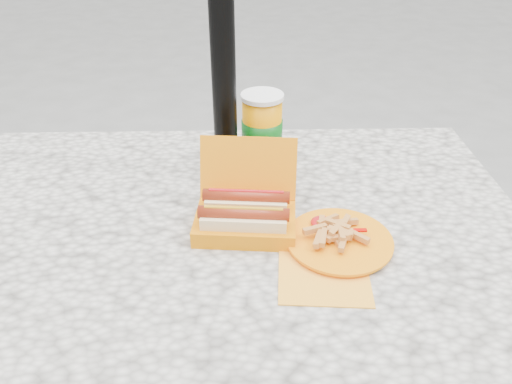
{
  "coord_description": "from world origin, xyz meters",
  "views": [
    {
      "loc": [
        0.04,
        -0.81,
        1.33
      ],
      "look_at": [
        0.06,
        0.02,
        0.8
      ],
      "focal_mm": 35.0,
      "sensor_mm": 36.0,
      "label": 1
    }
  ],
  "objects_px": {
    "umbrella_pole": "(222,18)",
    "hotdog_box": "(245,214)",
    "fries_plate": "(337,241)",
    "soda_cup": "(262,131)"
  },
  "relations": [
    {
      "from": "hotdog_box",
      "to": "soda_cup",
      "type": "xyz_separation_m",
      "value": [
        0.04,
        0.25,
        0.05
      ]
    },
    {
      "from": "umbrella_pole",
      "to": "hotdog_box",
      "type": "xyz_separation_m",
      "value": [
        0.04,
        -0.2,
        -0.32
      ]
    },
    {
      "from": "hotdog_box",
      "to": "fries_plate",
      "type": "xyz_separation_m",
      "value": [
        0.17,
        -0.06,
        -0.02
      ]
    },
    {
      "from": "fries_plate",
      "to": "soda_cup",
      "type": "distance_m",
      "value": 0.34
    },
    {
      "from": "fries_plate",
      "to": "soda_cup",
      "type": "height_order",
      "value": "soda_cup"
    },
    {
      "from": "umbrella_pole",
      "to": "hotdog_box",
      "type": "height_order",
      "value": "umbrella_pole"
    },
    {
      "from": "hotdog_box",
      "to": "soda_cup",
      "type": "relative_size",
      "value": 1.16
    },
    {
      "from": "hotdog_box",
      "to": "soda_cup",
      "type": "height_order",
      "value": "soda_cup"
    },
    {
      "from": "hotdog_box",
      "to": "fries_plate",
      "type": "height_order",
      "value": "hotdog_box"
    },
    {
      "from": "umbrella_pole",
      "to": "hotdog_box",
      "type": "distance_m",
      "value": 0.37
    }
  ]
}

